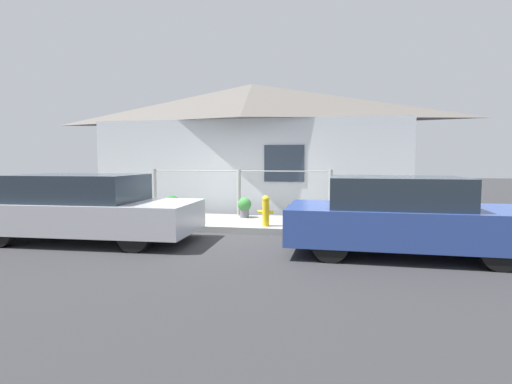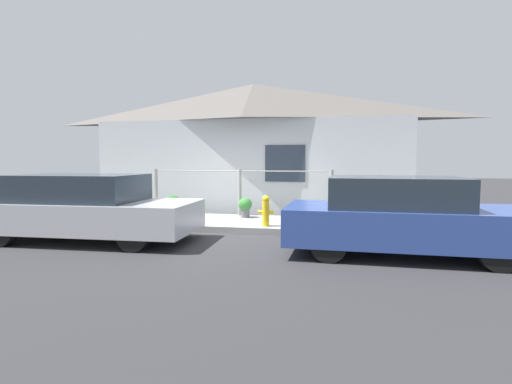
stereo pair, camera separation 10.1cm
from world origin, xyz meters
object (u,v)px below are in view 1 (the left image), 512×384
(car_left, at_px, (86,208))
(potted_plant_near_hydrant, at_px, (245,206))
(potted_plant_corner, at_px, (355,207))
(fire_hydrant, at_px, (266,210))
(car_right, at_px, (402,216))
(potted_plant_by_fence, at_px, (172,205))

(car_left, height_order, potted_plant_near_hydrant, car_left)
(potted_plant_corner, bearing_deg, fire_hydrant, -146.28)
(car_left, distance_m, fire_hydrant, 3.72)
(potted_plant_near_hydrant, bearing_deg, car_right, -40.13)
(car_left, xyz_separation_m, potted_plant_by_fence, (0.63, 2.76, -0.22))
(potted_plant_near_hydrant, xyz_separation_m, potted_plant_corner, (2.77, 0.12, 0.03))
(potted_plant_by_fence, bearing_deg, potted_plant_near_hydrant, 2.79)
(car_left, distance_m, potted_plant_corner, 6.12)
(potted_plant_corner, bearing_deg, potted_plant_by_fence, -177.34)
(potted_plant_near_hydrant, bearing_deg, potted_plant_by_fence, -177.21)
(car_left, bearing_deg, car_right, -2.10)
(car_left, distance_m, potted_plant_by_fence, 2.85)
(fire_hydrant, xyz_separation_m, potted_plant_by_fence, (-2.70, 1.12, -0.06))
(potted_plant_near_hydrant, bearing_deg, car_left, -131.97)
(potted_plant_near_hydrant, relative_size, potted_plant_corner, 0.88)
(potted_plant_near_hydrant, height_order, potted_plant_by_fence, potted_plant_by_fence)
(fire_hydrant, bearing_deg, car_right, -32.02)
(potted_plant_corner, bearing_deg, potted_plant_near_hydrant, -177.43)
(fire_hydrant, bearing_deg, potted_plant_near_hydrant, 122.16)
(fire_hydrant, distance_m, potted_plant_near_hydrant, 1.44)
(car_right, bearing_deg, fire_hydrant, 148.84)
(car_left, height_order, potted_plant_corner, car_left)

